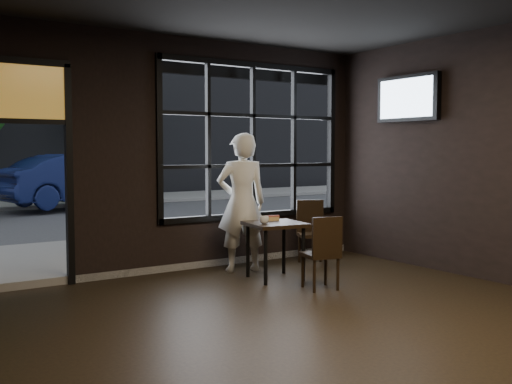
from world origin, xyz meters
TOP-DOWN VIEW (x-y plane):
  - floor at (0.00, 0.00)m, footprint 6.00×7.00m
  - window_frame at (1.20, 3.50)m, footprint 3.06×0.12m
  - stained_transom at (-2.10, 3.50)m, footprint 1.20×0.06m
  - cafe_table at (0.79, 2.34)m, footprint 0.78×0.78m
  - chair_near at (0.92, 1.59)m, footprint 0.46×0.46m
  - chair_window at (1.82, 2.86)m, footprint 0.54×0.54m
  - man at (0.70, 3.02)m, footprint 0.79×0.64m
  - hotdog at (0.87, 2.52)m, footprint 0.21×0.11m
  - cup at (0.58, 2.29)m, footprint 0.15×0.15m
  - tv at (2.93, 2.10)m, footprint 0.13×1.12m
  - navy_car at (1.49, 12.87)m, footprint 4.64×2.40m
  - tree_right at (3.31, 15.40)m, footprint 2.64×2.64m

SIDE VIEW (x-z plane):
  - floor at x=0.00m, z-range -0.02..0.00m
  - cafe_table at x=0.79m, z-range 0.00..0.74m
  - chair_near at x=0.92m, z-range 0.00..0.89m
  - chair_window at x=1.82m, z-range 0.00..0.93m
  - hotdog at x=0.87m, z-range 0.74..0.80m
  - cup at x=0.58m, z-range 0.74..0.83m
  - navy_car at x=1.49m, z-range 0.10..1.56m
  - man at x=0.70m, z-range 0.00..1.89m
  - window_frame at x=1.20m, z-range 0.66..2.94m
  - stained_transom at x=-2.10m, z-range 2.00..2.70m
  - tv at x=2.93m, z-range 2.07..2.73m
  - tree_right at x=3.31m, z-range 0.92..5.43m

